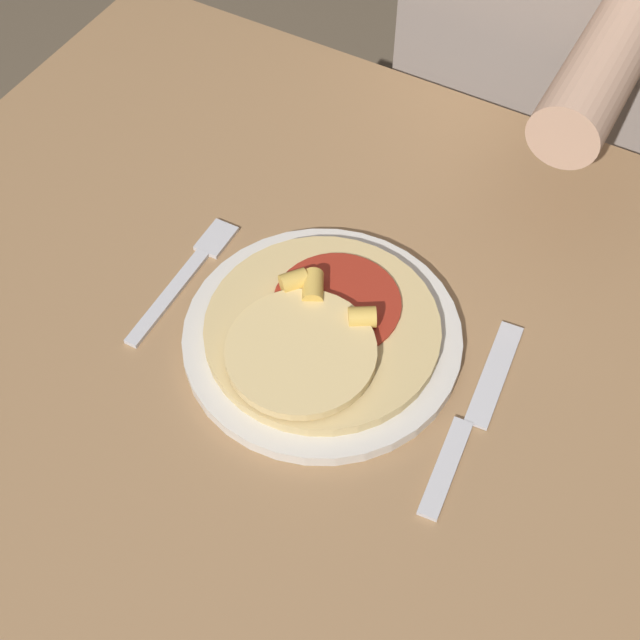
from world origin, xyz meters
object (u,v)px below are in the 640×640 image
at_px(dining_table, 294,402).
at_px(knife, 471,418).
at_px(plate, 320,341).
at_px(fork, 188,272).
at_px(pizza, 317,334).
at_px(person_diner, 556,41).

height_order(dining_table, knife, knife).
relative_size(plate, fork, 1.51).
relative_size(fork, knife, 0.79).
bearing_deg(fork, knife, -3.17).
xyz_separation_m(plate, pizza, (-0.00, -0.01, 0.02)).
xyz_separation_m(fork, knife, (0.32, -0.02, 0.00)).
height_order(dining_table, pizza, pizza).
relative_size(pizza, knife, 1.01).
xyz_separation_m(dining_table, person_diner, (0.06, 0.61, 0.09)).
distance_m(plate, fork, 0.16).
xyz_separation_m(dining_table, knife, (0.19, -0.01, 0.14)).
distance_m(fork, person_diner, 0.63).
bearing_deg(knife, plate, 177.92).
bearing_deg(person_diner, pizza, -91.93).
relative_size(knife, person_diner, 0.18).
bearing_deg(pizza, dining_table, 164.67).
height_order(dining_table, person_diner, person_diner).
relative_size(dining_table, pizza, 4.22).
height_order(knife, person_diner, person_diner).
relative_size(dining_table, plate, 3.54).
height_order(fork, knife, same).
xyz_separation_m(dining_table, fork, (-0.12, 0.01, 0.14)).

